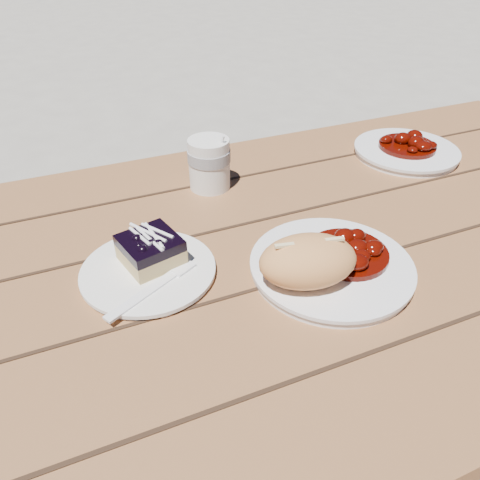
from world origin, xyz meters
name	(u,v)px	position (x,y,z in m)	size (l,w,h in m)	color
picnic_table	(183,347)	(0.00, 0.00, 0.59)	(2.00, 1.55, 0.75)	brown
main_plate	(331,267)	(0.22, -0.09, 0.76)	(0.24, 0.24, 0.02)	white
goulash_stew	(349,245)	(0.25, -0.08, 0.79)	(0.12, 0.12, 0.04)	#4E0902
bread_roll	(308,261)	(0.16, -0.11, 0.80)	(0.14, 0.09, 0.07)	#E29A56
dessert_plate	(148,272)	(-0.04, 0.01, 0.76)	(0.19, 0.19, 0.01)	white
blueberry_cake	(151,250)	(-0.03, 0.03, 0.78)	(0.10, 0.10, 0.05)	tan
fork_dessert	(143,295)	(-0.06, -0.04, 0.76)	(0.03, 0.16, 0.01)	white
coffee_cup	(209,164)	(0.14, 0.23, 0.80)	(0.08, 0.08, 0.10)	white
second_plate	(406,152)	(0.58, 0.19, 0.76)	(0.22, 0.22, 0.02)	white
second_stew	(409,139)	(0.58, 0.19, 0.79)	(0.12, 0.12, 0.04)	#4E0902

